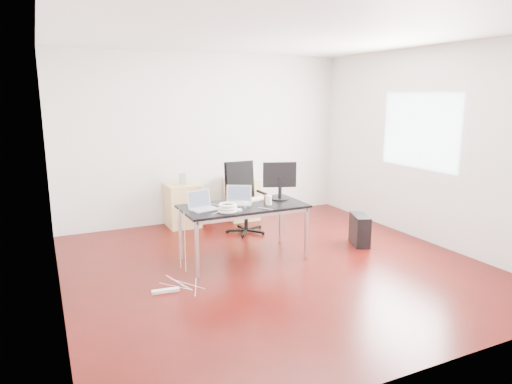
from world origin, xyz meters
name	(u,v)px	position (x,y,z in m)	size (l,w,h in m)	color
room_shell	(278,156)	(0.04, 0.00, 1.40)	(5.00, 5.00, 5.00)	#390806
desk	(243,209)	(-0.26, 0.39, 0.68)	(1.60, 0.80, 0.73)	black
office_chair	(244,194)	(0.26, 1.54, 0.61)	(0.49, 0.51, 1.08)	black
filing_cabinet_left	(183,205)	(-0.54, 2.23, 0.35)	(0.50, 0.50, 0.70)	tan
filing_cabinet_right	(242,199)	(0.52, 2.23, 0.35)	(0.50, 0.50, 0.70)	tan
pc_tower	(360,230)	(1.50, 0.21, 0.22)	(0.20, 0.45, 0.44)	black
wastebasket	(210,214)	(-0.06, 2.25, 0.14)	(0.24, 0.24, 0.28)	black
power_strip	(166,291)	(-1.46, -0.20, 0.02)	(0.30, 0.06, 0.04)	white
laptop_left	(203,205)	(-0.81, 0.40, 0.79)	(0.38, 0.33, 0.23)	silver
laptop_right	(239,200)	(-0.28, 0.48, 0.79)	(0.41, 0.38, 0.23)	silver
monitor	(280,179)	(0.33, 0.49, 1.01)	(0.44, 0.26, 0.51)	black
keyboard	(253,200)	(-0.03, 0.58, 0.74)	(0.44, 0.14, 0.02)	white
cup_white	(269,200)	(0.05, 0.27, 0.79)	(0.08, 0.08, 0.12)	white
cup_brown	(267,199)	(0.08, 0.39, 0.78)	(0.08, 0.08, 0.10)	brown
cable_coil	(228,208)	(-0.57, 0.15, 0.78)	(0.24, 0.24, 0.11)	white
power_adapter	(239,210)	(-0.44, 0.13, 0.74)	(0.07, 0.07, 0.03)	white
speaker	(183,179)	(-0.51, 2.27, 0.79)	(0.09, 0.08, 0.18)	#9E9E9E
navy_garment	(240,177)	(0.49, 2.22, 0.74)	(0.30, 0.24, 0.09)	black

